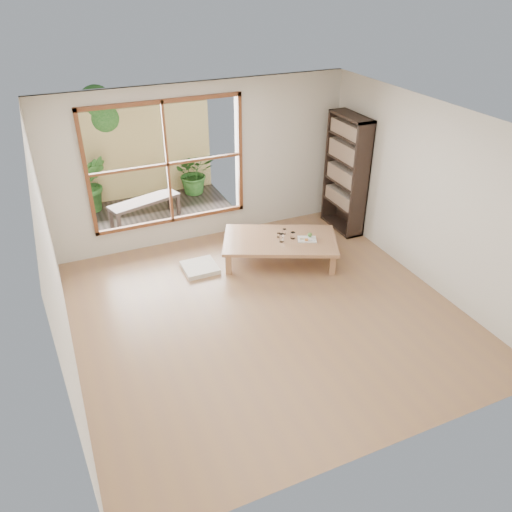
{
  "coord_description": "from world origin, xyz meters",
  "views": [
    {
      "loc": [
        -2.32,
        -4.99,
        4.15
      ],
      "look_at": [
        0.11,
        0.57,
        0.55
      ],
      "focal_mm": 35.0,
      "sensor_mm": 36.0,
      "label": 1
    }
  ],
  "objects": [
    {
      "name": "bookshelf",
      "position": [
        2.32,
        1.76,
        1.01
      ],
      "size": [
        0.32,
        0.91,
        2.02
      ],
      "primitive_type": "cube",
      "color": "black",
      "rests_on": "ground"
    },
    {
      "name": "food_tray",
      "position": [
        1.17,
        0.97,
        0.41
      ],
      "size": [
        0.35,
        0.31,
        0.09
      ],
      "rotation": [
        0.0,
        0.0,
        -0.43
      ],
      "color": "white",
      "rests_on": "low_table"
    },
    {
      "name": "glass_mid",
      "position": [
        0.97,
        1.1,
        0.44
      ],
      "size": [
        0.07,
        0.07,
        0.11
      ],
      "primitive_type": "cylinder",
      "color": "silver",
      "rests_on": "low_table"
    },
    {
      "name": "glass_small",
      "position": [
        0.79,
        1.23,
        0.42
      ],
      "size": [
        0.05,
        0.05,
        0.07
      ],
      "primitive_type": "cylinder",
      "color": "silver",
      "rests_on": "low_table"
    },
    {
      "name": "garden_bench",
      "position": [
        -0.86,
        3.38,
        0.38
      ],
      "size": [
        1.36,
        0.76,
        0.41
      ],
      "rotation": [
        0.0,
        0.0,
        0.31
      ],
      "color": "black",
      "rests_on": "deck"
    },
    {
      "name": "glass_tall",
      "position": [
        0.76,
        1.07,
        0.45
      ],
      "size": [
        0.07,
        0.07,
        0.14
      ],
      "primitive_type": "cylinder",
      "color": "silver",
      "rests_on": "low_table"
    },
    {
      "name": "shrub_right",
      "position": [
        0.36,
        4.25,
        0.46
      ],
      "size": [
        0.82,
        0.72,
        0.87
      ],
      "primitive_type": "imported",
      "rotation": [
        0.0,
        0.0,
        -0.06
      ],
      "color": "#386726",
      "rests_on": "deck"
    },
    {
      "name": "deck",
      "position": [
        -0.6,
        3.56,
        0.0
      ],
      "size": [
        2.8,
        2.0,
        0.05
      ],
      "primitive_type": "cube",
      "color": "#332A25",
      "rests_on": "ground"
    },
    {
      "name": "garden_tree",
      "position": [
        -1.28,
        4.86,
        1.63
      ],
      "size": [
        1.04,
        0.85,
        2.22
      ],
      "color": "#4C3D2D",
      "rests_on": "ground"
    },
    {
      "name": "bamboo_fence",
      "position": [
        -0.6,
        4.56,
        0.9
      ],
      "size": [
        2.8,
        0.06,
        1.8
      ],
      "primitive_type": "cube",
      "color": "tan",
      "rests_on": "ground"
    },
    {
      "name": "floor_cushion",
      "position": [
        -0.48,
        1.39,
        0.04
      ],
      "size": [
        0.51,
        0.51,
        0.07
      ],
      "primitive_type": "cube",
      "rotation": [
        0.0,
        0.0,
        -0.0
      ],
      "color": "silver",
      "rests_on": "ground"
    },
    {
      "name": "shrub_left",
      "position": [
        -1.64,
        4.22,
        0.56
      ],
      "size": [
        0.64,
        0.54,
        1.08
      ],
      "primitive_type": "imported",
      "rotation": [
        0.0,
        0.0,
        0.1
      ],
      "color": "#386726",
      "rests_on": "deck"
    },
    {
      "name": "low_table",
      "position": [
        0.78,
        1.16,
        0.34
      ],
      "size": [
        2.01,
        1.63,
        0.39
      ],
      "rotation": [
        0.0,
        0.0,
        -0.43
      ],
      "color": "#9E6B4C",
      "rests_on": "ground"
    },
    {
      "name": "ground",
      "position": [
        0.0,
        0.0,
        0.0
      ],
      "size": [
        5.0,
        5.0,
        0.0
      ],
      "primitive_type": "plane",
      "color": "#936949",
      "rests_on": "ground"
    },
    {
      "name": "glass_short",
      "position": [
        0.92,
        1.29,
        0.43
      ],
      "size": [
        0.06,
        0.06,
        0.08
      ],
      "primitive_type": "cylinder",
      "color": "silver",
      "rests_on": "low_table"
    }
  ]
}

